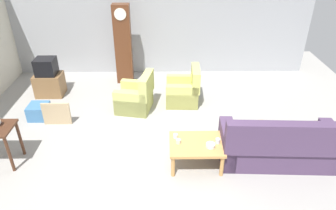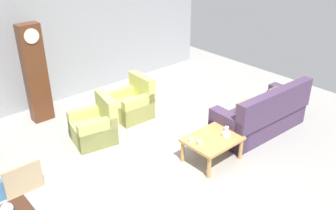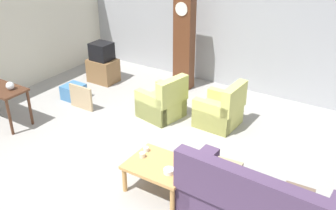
% 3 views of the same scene
% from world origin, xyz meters
% --- Properties ---
extents(ground_plane, '(10.40, 10.40, 0.00)m').
position_xyz_m(ground_plane, '(0.00, 0.00, 0.00)').
color(ground_plane, '#999691').
extents(garage_door_wall, '(8.40, 0.16, 3.20)m').
position_xyz_m(garage_door_wall, '(0.00, 3.60, 1.60)').
color(garage_door_wall, '#9EA0A5').
rests_on(garage_door_wall, ground_plane).
extents(pegboard_wall_left, '(0.12, 6.40, 2.88)m').
position_xyz_m(pegboard_wall_left, '(-4.20, 0.40, 1.44)').
color(pegboard_wall_left, beige).
rests_on(pegboard_wall_left, ground_plane).
extents(couch_floral, '(2.14, 0.97, 1.04)m').
position_xyz_m(couch_floral, '(2.18, -0.63, 0.35)').
color(couch_floral, '#4C3856').
rests_on(couch_floral, ground_plane).
extents(armchair_olive_near, '(0.92, 0.90, 0.92)m').
position_xyz_m(armchair_olive_near, '(-0.57, 1.33, 0.31)').
color(armchair_olive_near, '#B7BC66').
rests_on(armchair_olive_near, ground_plane).
extents(armchair_olive_far, '(0.82, 0.79, 0.92)m').
position_xyz_m(armchair_olive_far, '(0.58, 1.64, 0.31)').
color(armchair_olive_far, '#C5C564').
rests_on(armchair_olive_far, ground_plane).
extents(coffee_table_wood, '(0.96, 0.76, 0.46)m').
position_xyz_m(coffee_table_wood, '(0.67, -0.65, 0.39)').
color(coffee_table_wood, tan).
rests_on(coffee_table_wood, ground_plane).
extents(grandfather_clock, '(0.44, 0.30, 2.13)m').
position_xyz_m(grandfather_clock, '(-0.98, 2.88, 1.07)').
color(grandfather_clock, '#562D19').
rests_on(grandfather_clock, ground_plane).
extents(tv_stand_cabinet, '(0.68, 0.52, 0.57)m').
position_xyz_m(tv_stand_cabinet, '(-2.83, 2.10, 0.29)').
color(tv_stand_cabinet, brown).
rests_on(tv_stand_cabinet, ground_plane).
extents(tv_crt, '(0.48, 0.44, 0.42)m').
position_xyz_m(tv_crt, '(-2.83, 2.10, 0.78)').
color(tv_crt, black).
rests_on(tv_crt, tv_stand_cabinet).
extents(framed_picture_leaning, '(0.60, 0.05, 0.52)m').
position_xyz_m(framed_picture_leaning, '(-2.25, 0.71, 0.26)').
color(framed_picture_leaning, tan).
rests_on(framed_picture_leaning, ground_plane).
extents(storage_box_blue, '(0.43, 0.44, 0.33)m').
position_xyz_m(storage_box_blue, '(-2.75, 0.98, 0.16)').
color(storage_box_blue, teal).
rests_on(storage_box_blue, ground_plane).
extents(glass_dome_cloche, '(0.16, 0.16, 0.16)m').
position_xyz_m(glass_dome_cloche, '(-2.83, -0.51, 0.85)').
color(glass_dome_cloche, silver).
rests_on(glass_dome_cloche, console_table_dark).
extents(cup_white_porcelain, '(0.08, 0.08, 0.07)m').
position_xyz_m(cup_white_porcelain, '(0.30, -0.48, 0.50)').
color(cup_white_porcelain, white).
rests_on(cup_white_porcelain, coffee_table_wood).
extents(cup_blue_rimmed, '(0.08, 0.08, 0.09)m').
position_xyz_m(cup_blue_rimmed, '(1.05, -0.65, 0.50)').
color(cup_blue_rimmed, silver).
rests_on(cup_blue_rimmed, coffee_table_wood).
extents(cup_cream_tall, '(0.09, 0.09, 0.08)m').
position_xyz_m(cup_cream_tall, '(0.35, -0.64, 0.50)').
color(cup_cream_tall, beige).
rests_on(cup_cream_tall, coffee_table_wood).
extents(bowl_white_stacked, '(0.16, 0.16, 0.07)m').
position_xyz_m(bowl_white_stacked, '(0.91, -0.76, 0.49)').
color(bowl_white_stacked, white).
rests_on(bowl_white_stacked, coffee_table_wood).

